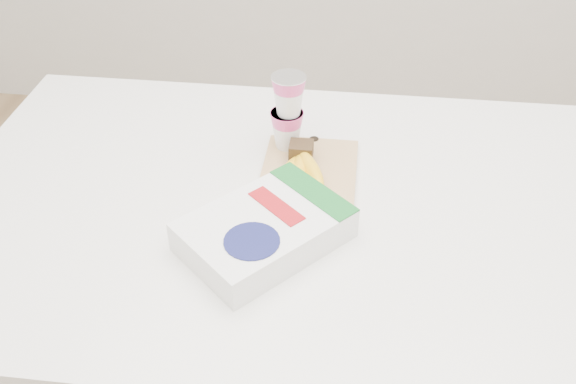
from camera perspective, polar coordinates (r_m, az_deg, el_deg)
The scene contains 6 objects.
room at distance 1.06m, azimuth -0.65°, elevation 13.99°, with size 4.00×4.00×4.00m.
table at distance 1.60m, azimuth -0.43°, elevation -14.95°, with size 1.34×0.89×1.00m, color white.
cutting_board at distance 1.30m, azimuth 1.83°, elevation 1.47°, with size 0.19×0.26×0.01m, color tan.
bananas at distance 1.27m, azimuth 1.03°, elevation 2.11°, with size 0.12×0.16×0.05m.
yogurt_stack at distance 1.32m, azimuth -0.02°, elevation 7.31°, with size 0.07×0.07×0.17m.
cereal_box at distance 1.13m, azimuth -2.06°, elevation -3.38°, with size 0.33×0.33×0.06m.
Camera 1 is at (0.13, -0.95, 1.78)m, focal length 40.00 mm.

